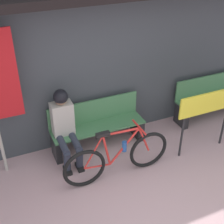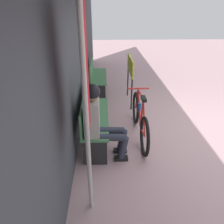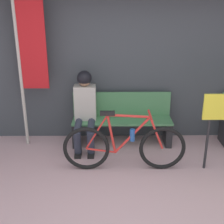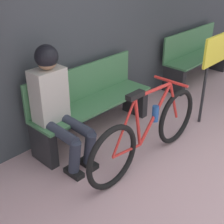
{
  "view_description": "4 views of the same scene",
  "coord_description": "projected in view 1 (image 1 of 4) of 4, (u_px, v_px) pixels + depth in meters",
  "views": [
    {
      "loc": [
        -1.5,
        -2.1,
        3.41
      ],
      "look_at": [
        0.1,
        1.55,
        0.93
      ],
      "focal_mm": 50.0,
      "sensor_mm": 36.0,
      "label": 1
    },
    {
      "loc": [
        -3.42,
        1.8,
        2.23
      ],
      "look_at": [
        -0.19,
        1.68,
        0.61
      ],
      "focal_mm": 35.0,
      "sensor_mm": 36.0,
      "label": 2
    },
    {
      "loc": [
        -0.18,
        -2.68,
        2.37
      ],
      "look_at": [
        -0.14,
        1.69,
        0.67
      ],
      "focal_mm": 50.0,
      "sensor_mm": 36.0,
      "label": 3
    },
    {
      "loc": [
        -2.21,
        -0.42,
        2.04
      ],
      "look_at": [
        -0.16,
        1.5,
        0.55
      ],
      "focal_mm": 50.0,
      "sensor_mm": 36.0,
      "label": 4
    }
  ],
  "objects": [
    {
      "name": "storefront_wall",
      "position": [
        87.0,
        50.0,
        4.86
      ],
      "size": [
        12.0,
        0.56,
        3.2
      ],
      "color": "#3D4247",
      "rests_on": "ground_plane"
    },
    {
      "name": "park_bench_near",
      "position": [
        97.0,
        127.0,
        5.31
      ],
      "size": [
        1.6,
        0.42,
        0.84
      ],
      "color": "#477F51",
      "rests_on": "ground_plane"
    },
    {
      "name": "bicycle",
      "position": [
        118.0,
        157.0,
        4.68
      ],
      "size": [
        1.71,
        0.4,
        0.88
      ],
      "color": "black",
      "rests_on": "ground_plane"
    },
    {
      "name": "person_seated",
      "position": [
        64.0,
        123.0,
        4.86
      ],
      "size": [
        0.34,
        0.66,
        1.24
      ],
      "color": "#2D3342",
      "rests_on": "ground_plane"
    },
    {
      "name": "park_bench_far",
      "position": [
        211.0,
        99.0,
        6.13
      ],
      "size": [
        1.52,
        0.42,
        0.84
      ],
      "color": "#477F51",
      "rests_on": "ground_plane"
    },
    {
      "name": "signboard",
      "position": [
        208.0,
        107.0,
        4.96
      ],
      "size": [
        1.07,
        0.04,
        1.11
      ],
      "color": "#232326",
      "rests_on": "ground_plane"
    }
  ]
}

